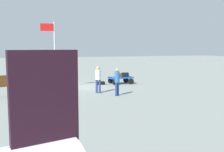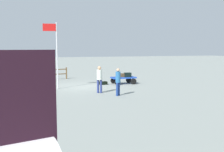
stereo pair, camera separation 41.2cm
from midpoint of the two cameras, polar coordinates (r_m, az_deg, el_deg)
The scene contains 11 objects.
ground_plane at distance 19.66m, azimuth -7.67°, elevation -2.33°, with size 120.00×120.00×0.00m, color gray.
luggage_cart at distance 20.96m, azimuth 1.30°, elevation -0.60°, with size 1.96×1.17×0.56m.
suitcase_grey at distance 21.05m, azimuth 2.24°, elevation 0.22°, with size 0.61×0.49×0.29m.
suitcase_navy at distance 20.92m, azimuth 1.27°, elevation 0.18°, with size 0.66×0.51×0.28m.
suitcase_olive at distance 20.85m, azimuth 2.33°, elevation 0.25°, with size 0.58×0.41×0.35m.
suitcase_dark at distance 20.58m, azimuth -3.08°, elevation -1.56°, with size 0.62×0.42×0.24m.
worker_lead at distance 15.75m, azimuth 0.37°, elevation -0.96°, with size 0.43×0.43×1.67m.
worker_trailing at distance 16.70m, azimuth -3.77°, elevation -0.29°, with size 0.47×0.47×1.73m.
flagpole at distance 18.62m, azimuth -13.41°, elevation 5.62°, with size 0.98×0.12×4.65m.
signboard at distance 16.36m, azimuth -23.93°, elevation -1.48°, with size 0.97×0.30×1.32m.
wooden_fence at distance 23.94m, azimuth -15.92°, elevation 0.53°, with size 4.24×1.04×1.08m.
Camera 1 is at (4.15, 18.96, 2.92)m, focal length 41.72 mm.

